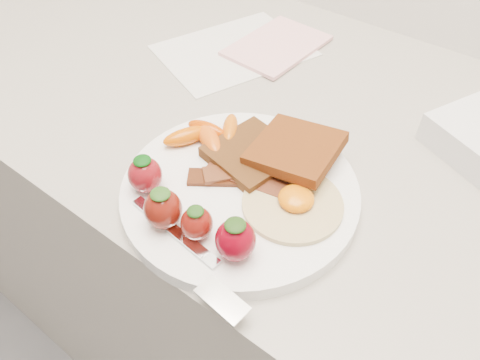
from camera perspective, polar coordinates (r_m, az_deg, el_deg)
The scene contains 11 objects.
counter at distance 0.98m, azimuth 7.55°, elevation -14.74°, with size 2.00×0.60×0.90m, color gray.
plate at distance 0.53m, azimuth -0.00°, elevation -1.42°, with size 0.27×0.27×0.02m, color white.
toast_lower at distance 0.56m, azimuth 1.45°, elevation 3.20°, with size 0.09×0.09×0.01m, color #35150A.
toast_upper at distance 0.55m, azimuth 6.77°, elevation 3.79°, with size 0.09×0.09×0.01m, color #4A2408.
fried_egg at distance 0.51m, azimuth 6.54°, elevation -2.73°, with size 0.12×0.12×0.02m.
bacon_strips at distance 0.53m, azimuth 0.17°, elevation 0.57°, with size 0.12×0.10×0.01m.
baby_carrots at distance 0.58m, azimuth -4.01°, elevation 5.66°, with size 0.08×0.10×0.02m.
strawberries at distance 0.48m, azimuth -6.85°, elevation -3.70°, with size 0.17×0.06×0.05m.
fork at distance 0.46m, azimuth -5.55°, elevation -9.66°, with size 0.18×0.06×0.00m.
paper_sheet at distance 0.79m, azimuth -0.76°, elevation 15.50°, with size 0.17×0.23×0.00m, color silver.
notepad at distance 0.80m, azimuth 4.54°, elevation 16.03°, with size 0.11×0.16×0.01m, color #F4AFB3.
Camera 1 is at (0.19, 1.24, 1.30)m, focal length 35.00 mm.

